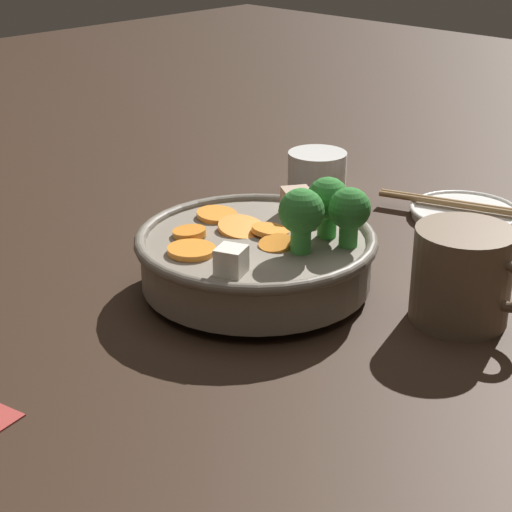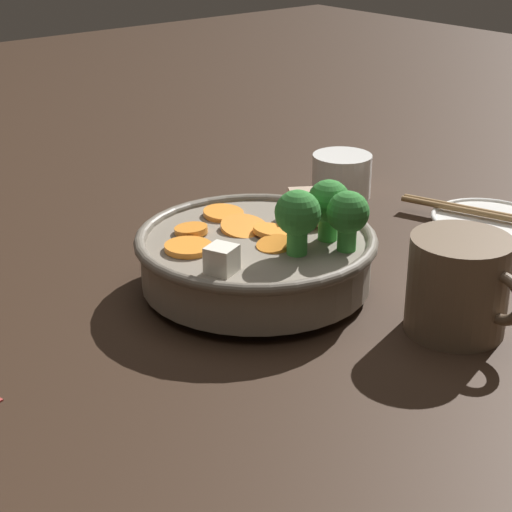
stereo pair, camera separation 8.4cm
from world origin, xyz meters
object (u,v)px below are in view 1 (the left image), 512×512
(side_saucer, at_px, (465,212))
(tea_cup, at_px, (317,172))
(dark_mug, at_px, (463,276))
(chopsticks_pair, at_px, (466,205))
(stirfry_bowl, at_px, (260,252))

(side_saucer, height_order, tea_cup, tea_cup)
(side_saucer, xyz_separation_m, tea_cup, (-0.19, -0.06, 0.02))
(dark_mug, relative_size, chopsticks_pair, 0.56)
(stirfry_bowl, bearing_deg, chopsticks_pair, 82.87)
(stirfry_bowl, bearing_deg, dark_mug, 25.94)
(stirfry_bowl, bearing_deg, side_saucer, 82.87)
(side_saucer, bearing_deg, stirfry_bowl, -97.13)
(side_saucer, relative_size, dark_mug, 1.15)
(side_saucer, bearing_deg, tea_cup, -163.02)
(side_saucer, height_order, chopsticks_pair, chopsticks_pair)
(stirfry_bowl, relative_size, dark_mug, 2.06)
(stirfry_bowl, relative_size, chopsticks_pair, 1.15)
(tea_cup, relative_size, chopsticks_pair, 0.37)
(chopsticks_pair, bearing_deg, stirfry_bowl, -97.13)
(side_saucer, relative_size, chopsticks_pair, 0.64)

